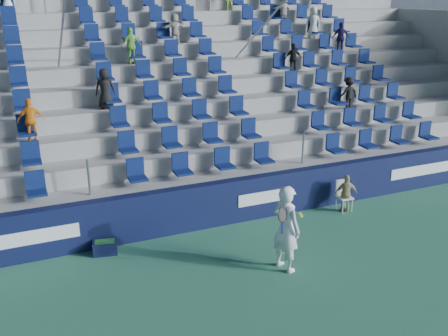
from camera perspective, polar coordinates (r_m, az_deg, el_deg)
name	(u,v)px	position (r m, az deg, el deg)	size (l,w,h in m)	color
ground	(268,285)	(10.85, 5.03, -13.22)	(70.00, 70.00, 0.00)	#327555
sponsor_wall	(212,205)	(13.09, -1.40, -4.19)	(24.00, 0.32, 1.20)	#0F153A
grandstand	(155,108)	(17.24, -7.84, 6.78)	(24.00, 8.17, 6.63)	#9C9C97
tennis_player	(286,228)	(11.02, 7.12, -6.85)	(0.73, 0.83, 1.98)	white
line_judge_chair	(343,193)	(14.48, 13.44, -2.79)	(0.41, 0.42, 0.89)	white
line_judge	(346,193)	(14.36, 13.78, -2.84)	(0.64, 0.27, 1.09)	tan
ball_bin	(105,247)	(12.25, -13.43, -8.74)	(0.62, 0.47, 0.32)	#0F1639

